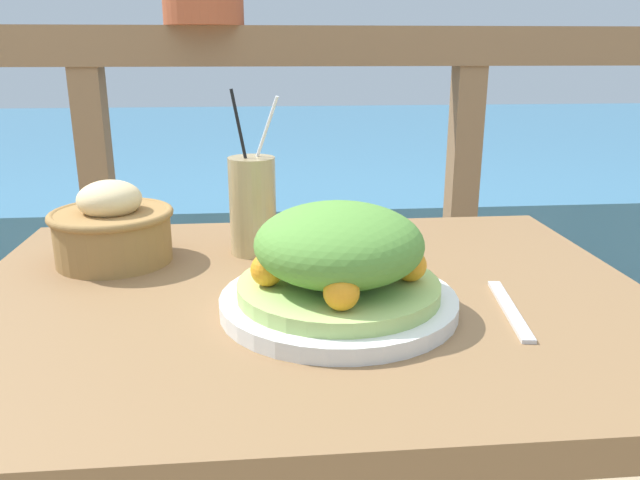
# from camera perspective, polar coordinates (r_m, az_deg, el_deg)

# --- Properties ---
(patio_table) EXTENTS (0.91, 0.70, 0.73)m
(patio_table) POSITION_cam_1_polar(r_m,az_deg,el_deg) (0.89, -1.12, -12.00)
(patio_table) COLOR olive
(patio_table) RESTS_ON ground_plane
(railing_fence) EXTENTS (2.80, 0.08, 1.09)m
(railing_fence) POSITION_cam_1_polar(r_m,az_deg,el_deg) (1.55, -3.26, 7.36)
(railing_fence) COLOR brown
(railing_fence) RESTS_ON ground_plane
(sea_backdrop) EXTENTS (12.00, 4.00, 0.51)m
(sea_backdrop) POSITION_cam_1_polar(r_m,az_deg,el_deg) (4.11, -4.50, 6.10)
(sea_backdrop) COLOR teal
(sea_backdrop) RESTS_ON ground_plane
(salad_plate) EXTENTS (0.29, 0.29, 0.13)m
(salad_plate) POSITION_cam_1_polar(r_m,az_deg,el_deg) (0.75, 1.72, -2.38)
(salad_plate) COLOR silver
(salad_plate) RESTS_ON patio_table
(drink_glass) EXTENTS (0.08, 0.07, 0.25)m
(drink_glass) POSITION_cam_1_polar(r_m,az_deg,el_deg) (0.97, -6.17, 3.17)
(drink_glass) COLOR tan
(drink_glass) RESTS_ON patio_table
(bread_basket) EXTENTS (0.18, 0.18, 0.12)m
(bread_basket) POSITION_cam_1_polar(r_m,az_deg,el_deg) (0.98, -18.45, 1.05)
(bread_basket) COLOR olive
(bread_basket) RESTS_ON patio_table
(knife) EXTENTS (0.04, 0.18, 0.00)m
(knife) POSITION_cam_1_polar(r_m,az_deg,el_deg) (0.80, 16.94, -6.08)
(knife) COLOR silver
(knife) RESTS_ON patio_table
(orange_near_basket) EXTENTS (0.08, 0.08, 0.08)m
(orange_near_basket) POSITION_cam_1_polar(r_m,az_deg,el_deg) (0.97, 3.83, 0.82)
(orange_near_basket) COLOR orange
(orange_near_basket) RESTS_ON patio_table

